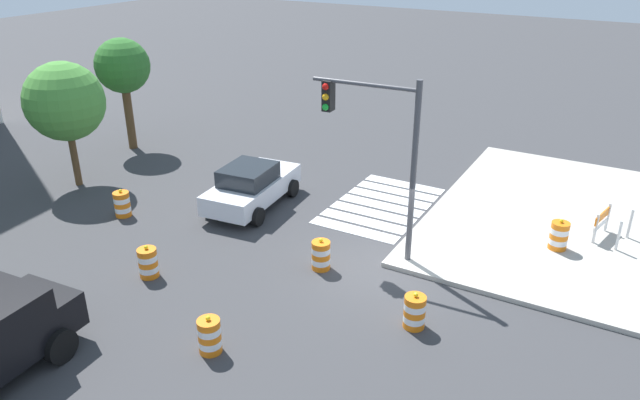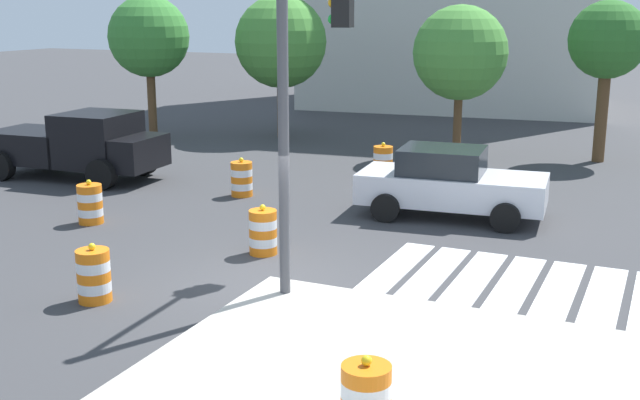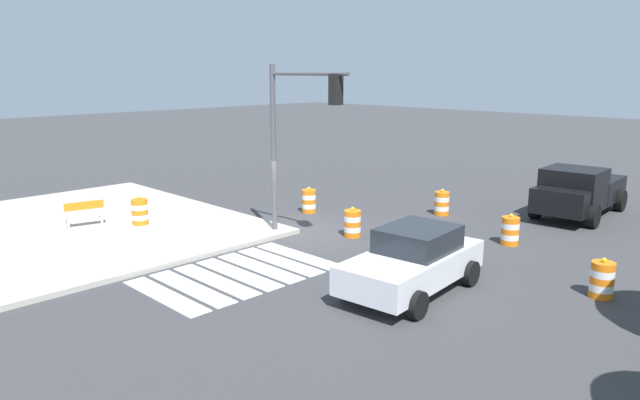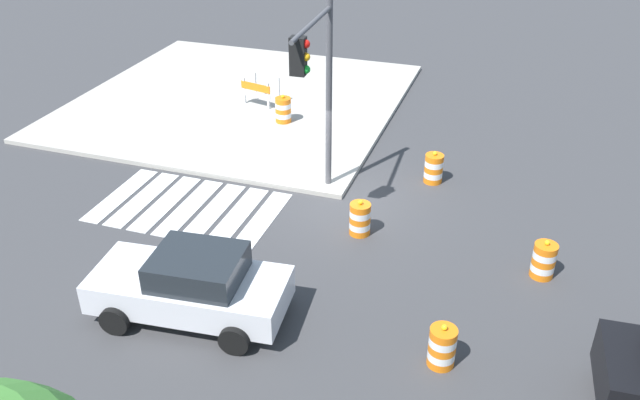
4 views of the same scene
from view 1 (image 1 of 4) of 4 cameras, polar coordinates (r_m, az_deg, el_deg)
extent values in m
plane|color=#38383A|center=(18.29, 5.84, -6.35)|extent=(120.00, 120.00, 0.00)
cube|color=#ADA89E|center=(22.50, 26.49, -2.58)|extent=(12.00, 12.00, 0.15)
cube|color=silver|center=(20.33, 3.24, -2.86)|extent=(0.60, 3.20, 0.02)
cube|color=silver|center=(20.94, 4.15, -2.03)|extent=(0.60, 3.20, 0.02)
cube|color=silver|center=(21.55, 5.02, -1.25)|extent=(0.60, 3.20, 0.02)
cube|color=silver|center=(22.17, 5.84, -0.52)|extent=(0.60, 3.20, 0.02)
cube|color=silver|center=(22.80, 6.61, 0.18)|extent=(0.60, 3.20, 0.02)
cube|color=silver|center=(23.44, 7.34, 0.83)|extent=(0.60, 3.20, 0.02)
cube|color=silver|center=(24.08, 8.03, 1.46)|extent=(0.60, 3.20, 0.02)
cube|color=silver|center=(21.94, -6.45, 1.10)|extent=(4.45, 2.24, 0.70)
cube|color=#1E2328|center=(21.50, -6.86, 2.44)|extent=(2.04, 1.77, 0.60)
cylinder|color=black|center=(23.60, -6.77, 1.88)|extent=(0.68, 0.30, 0.66)
cylinder|color=black|center=(22.74, -2.63, 1.14)|extent=(0.68, 0.30, 0.66)
cylinder|color=black|center=(21.53, -10.39, -0.66)|extent=(0.68, 0.30, 0.66)
cylinder|color=black|center=(20.59, -5.99, -1.59)|extent=(0.68, 0.30, 0.66)
cube|color=black|center=(16.25, -25.44, -9.62)|extent=(1.52, 1.99, 0.90)
cylinder|color=black|center=(17.08, -28.16, -10.30)|extent=(0.86, 0.35, 0.84)
cylinder|color=black|center=(15.65, -23.52, -12.63)|extent=(0.86, 0.35, 0.84)
cylinder|color=orange|center=(15.86, 8.91, -11.54)|extent=(0.56, 0.56, 0.18)
cylinder|color=white|center=(15.75, 8.95, -11.01)|extent=(0.56, 0.56, 0.18)
cylinder|color=orange|center=(15.65, 8.99, -10.47)|extent=(0.56, 0.56, 0.18)
cylinder|color=white|center=(15.55, 9.04, -9.93)|extent=(0.56, 0.56, 0.18)
cylinder|color=orange|center=(15.45, 9.08, -9.38)|extent=(0.56, 0.56, 0.18)
sphere|color=yellow|center=(15.37, 9.12, -8.91)|extent=(0.12, 0.12, 0.12)
cylinder|color=orange|center=(18.08, 0.09, -6.27)|extent=(0.56, 0.56, 0.18)
cylinder|color=white|center=(17.99, 0.09, -5.78)|extent=(0.56, 0.56, 0.18)
cylinder|color=orange|center=(17.90, 0.09, -5.28)|extent=(0.56, 0.56, 0.18)
cylinder|color=white|center=(17.81, 0.09, -4.78)|extent=(0.56, 0.56, 0.18)
cylinder|color=orange|center=(17.72, 0.09, -4.27)|extent=(0.56, 0.56, 0.18)
sphere|color=yellow|center=(17.65, 0.09, -3.85)|extent=(0.12, 0.12, 0.12)
cylinder|color=orange|center=(18.40, -15.93, -6.74)|extent=(0.56, 0.56, 0.18)
cylinder|color=white|center=(18.31, -15.99, -6.25)|extent=(0.56, 0.56, 0.18)
cylinder|color=orange|center=(18.22, -16.06, -5.77)|extent=(0.56, 0.56, 0.18)
cylinder|color=white|center=(18.13, -16.12, -5.28)|extent=(0.56, 0.56, 0.18)
cylinder|color=orange|center=(18.05, -16.19, -4.78)|extent=(0.56, 0.56, 0.18)
sphere|color=yellow|center=(17.98, -16.25, -4.36)|extent=(0.12, 0.12, 0.12)
cylinder|color=orange|center=(15.12, -10.37, -13.70)|extent=(0.56, 0.56, 0.18)
cylinder|color=white|center=(15.01, -10.42, -13.16)|extent=(0.56, 0.56, 0.18)
cylinder|color=orange|center=(14.90, -10.48, -12.61)|extent=(0.56, 0.56, 0.18)
cylinder|color=white|center=(14.80, -10.53, -12.06)|extent=(0.56, 0.56, 0.18)
cylinder|color=orange|center=(14.69, -10.58, -11.49)|extent=(0.56, 0.56, 0.18)
sphere|color=yellow|center=(14.61, -10.63, -11.01)|extent=(0.12, 0.12, 0.12)
cylinder|color=orange|center=(22.39, -18.20, -1.21)|extent=(0.56, 0.56, 0.18)
cylinder|color=white|center=(22.32, -18.26, -0.80)|extent=(0.56, 0.56, 0.18)
cylinder|color=orange|center=(22.24, -18.32, -0.38)|extent=(0.56, 0.56, 0.18)
cylinder|color=white|center=(22.17, -18.39, 0.05)|extent=(0.56, 0.56, 0.18)
cylinder|color=orange|center=(22.10, -18.45, 0.47)|extent=(0.56, 0.56, 0.18)
sphere|color=yellow|center=(22.05, -18.50, 0.83)|extent=(0.12, 0.12, 0.12)
cylinder|color=orange|center=(20.27, 21.64, -4.07)|extent=(0.56, 0.56, 0.18)
cylinder|color=white|center=(20.19, 21.72, -3.62)|extent=(0.56, 0.56, 0.18)
cylinder|color=orange|center=(20.11, 21.80, -3.17)|extent=(0.56, 0.56, 0.18)
cylinder|color=white|center=(20.03, 21.88, -2.71)|extent=(0.56, 0.56, 0.18)
cylinder|color=orange|center=(19.95, 21.96, -2.25)|extent=(0.56, 0.56, 0.18)
sphere|color=yellow|center=(19.89, 22.03, -1.86)|extent=(0.12, 0.12, 0.12)
cube|color=silver|center=(20.91, 24.78, -2.49)|extent=(0.08, 0.08, 1.00)
cube|color=silver|center=(20.75, 26.58, -3.05)|extent=(0.08, 0.08, 1.00)
cube|color=silver|center=(21.88, 25.73, -1.49)|extent=(0.08, 0.08, 1.00)
cube|color=silver|center=(21.73, 27.45, -2.02)|extent=(0.08, 0.08, 1.00)
cube|color=orange|center=(21.30, 25.33, -1.36)|extent=(1.28, 0.32, 0.28)
cube|color=white|center=(21.42, 25.19, -2.09)|extent=(1.28, 0.32, 0.20)
cylinder|color=#4C4C51|center=(17.31, 8.87, 2.35)|extent=(0.18, 0.18, 5.50)
cylinder|color=#4C4C51|center=(17.09, 4.25, 10.93)|extent=(0.26, 3.20, 0.12)
cube|color=black|center=(17.65, 0.81, 9.93)|extent=(0.37, 0.30, 0.90)
sphere|color=red|center=(17.41, 0.53, 10.74)|extent=(0.20, 0.20, 0.20)
sphere|color=#F2A514|center=(17.49, 0.53, 9.79)|extent=(0.20, 0.20, 0.20)
sphere|color=green|center=(17.56, 0.53, 8.84)|extent=(0.20, 0.20, 0.20)
cylinder|color=brown|center=(25.38, -22.35, 3.83)|extent=(0.27, 0.27, 2.34)
sphere|color=#478C38|center=(24.75, -23.17, 8.63)|extent=(2.99, 2.99, 2.99)
cylinder|color=brown|center=(28.87, -17.71, 7.56)|extent=(0.38, 0.38, 2.98)
sphere|color=#2D6B28|center=(28.33, -18.32, 12.07)|extent=(2.41, 2.41, 2.41)
camera|label=2|loc=(22.11, 44.28, 5.86)|focal=44.77mm
camera|label=3|loc=(34.37, -6.88, 17.83)|focal=32.65mm
camera|label=4|loc=(24.14, -39.34, 20.29)|focal=37.18mm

